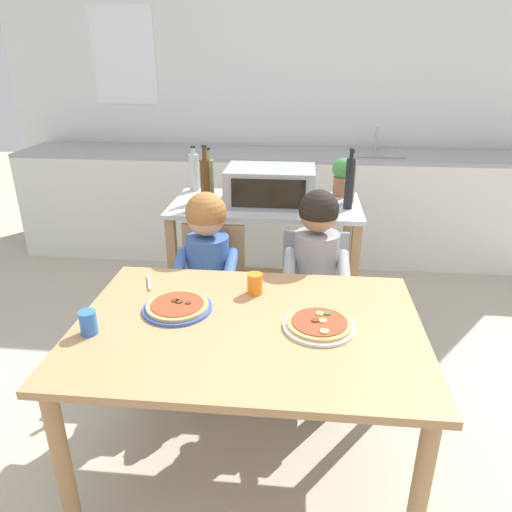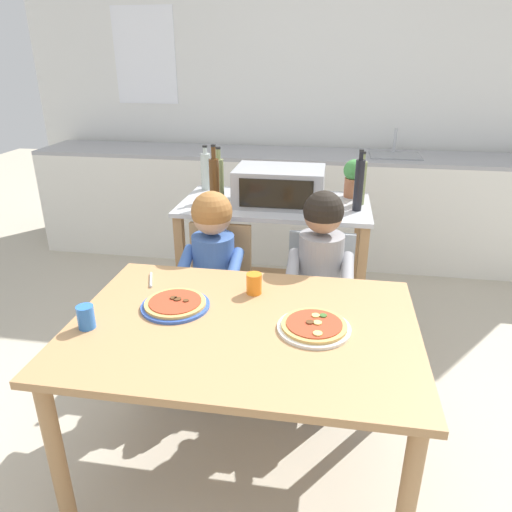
% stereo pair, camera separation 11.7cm
% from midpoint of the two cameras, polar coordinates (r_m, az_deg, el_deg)
% --- Properties ---
extents(ground_plane, '(11.25, 11.25, 0.00)m').
position_cam_midpoint_polar(ground_plane, '(3.15, 3.55, -9.05)').
color(ground_plane, '#B7AD99').
extents(back_wall_tiled, '(4.97, 0.13, 2.70)m').
position_cam_midpoint_polar(back_wall_tiled, '(4.42, 6.48, 18.83)').
color(back_wall_tiled, white).
rests_on(back_wall_tiled, ground).
extents(kitchen_counter, '(4.47, 0.60, 1.11)m').
position_cam_midpoint_polar(kitchen_counter, '(4.18, 5.68, 6.07)').
color(kitchen_counter, silver).
rests_on(kitchen_counter, ground).
extents(kitchen_island_cart, '(1.10, 0.61, 0.87)m').
position_cam_midpoint_polar(kitchen_island_cart, '(2.90, 3.38, 1.05)').
color(kitchen_island_cart, '#B7BABF').
rests_on(kitchen_island_cart, ground).
extents(toaster_oven, '(0.50, 0.35, 0.21)m').
position_cam_midpoint_polar(toaster_oven, '(2.76, 3.98, 8.35)').
color(toaster_oven, '#999BA0').
rests_on(toaster_oven, kitchen_island_cart).
extents(bottle_brown_beer, '(0.06, 0.06, 0.31)m').
position_cam_midpoint_polar(bottle_brown_beer, '(2.85, -3.29, 9.34)').
color(bottle_brown_beer, olive).
rests_on(bottle_brown_beer, kitchen_island_cart).
extents(bottle_clear_vinegar, '(0.06, 0.06, 0.28)m').
position_cam_midpoint_polar(bottle_clear_vinegar, '(3.07, -4.94, 10.14)').
color(bottle_clear_vinegar, '#ADB7B2').
rests_on(bottle_clear_vinegar, kitchen_island_cart).
extents(bottle_slim_sauce, '(0.06, 0.06, 0.35)m').
position_cam_midpoint_polar(bottle_slim_sauce, '(2.70, -3.76, 8.91)').
color(bottle_slim_sauce, '#4C2D14').
rests_on(bottle_slim_sauce, kitchen_island_cart).
extents(bottle_squat_spirits, '(0.05, 0.05, 0.34)m').
position_cam_midpoint_polar(bottle_squat_spirits, '(2.69, 13.45, 8.34)').
color(bottle_squat_spirits, black).
rests_on(bottle_squat_spirits, kitchen_island_cart).
extents(bottle_tall_green_wine, '(0.06, 0.06, 0.30)m').
position_cam_midpoint_polar(bottle_tall_green_wine, '(2.82, 13.65, 8.62)').
color(bottle_tall_green_wine, olive).
rests_on(bottle_tall_green_wine, kitchen_island_cart).
extents(potted_herb_plant, '(0.13, 0.13, 0.23)m').
position_cam_midpoint_polar(potted_herb_plant, '(2.96, 12.78, 9.23)').
color(potted_herb_plant, '#9E5B3D').
rests_on(potted_herb_plant, kitchen_island_cart).
extents(dining_table, '(1.30, 0.92, 0.74)m').
position_cam_midpoint_polar(dining_table, '(1.86, 0.30, -10.64)').
color(dining_table, '#AD7F51').
rests_on(dining_table, ground).
extents(dining_chair_left, '(0.36, 0.36, 0.81)m').
position_cam_midpoint_polar(dining_chair_left, '(2.63, -3.36, -3.85)').
color(dining_chair_left, tan).
rests_on(dining_chair_left, ground).
extents(dining_chair_right, '(0.36, 0.36, 0.81)m').
position_cam_midpoint_polar(dining_chair_right, '(2.54, 8.83, -5.21)').
color(dining_chair_right, gray).
rests_on(dining_chair_right, ground).
extents(child_in_blue_striped_shirt, '(0.32, 0.42, 1.02)m').
position_cam_midpoint_polar(child_in_blue_striped_shirt, '(2.44, -4.06, -0.87)').
color(child_in_blue_striped_shirt, '#424C6B').
rests_on(child_in_blue_striped_shirt, ground).
extents(child_in_grey_shirt, '(0.32, 0.42, 1.06)m').
position_cam_midpoint_polar(child_in_grey_shirt, '(2.34, 9.07, -2.08)').
color(child_in_grey_shirt, '#424C6B').
rests_on(child_in_grey_shirt, ground).
extents(pizza_plate_blue_rimmed, '(0.27, 0.27, 0.03)m').
position_cam_midpoint_polar(pizza_plate_blue_rimmed, '(1.93, -7.92, -5.78)').
color(pizza_plate_blue_rimmed, '#3356B7').
rests_on(pizza_plate_blue_rimmed, dining_table).
extents(pizza_plate_white, '(0.27, 0.27, 0.03)m').
position_cam_midpoint_polar(pizza_plate_white, '(1.79, 8.86, -8.29)').
color(pizza_plate_white, white).
rests_on(pizza_plate_white, dining_table).
extents(drinking_cup_orange, '(0.07, 0.07, 0.09)m').
position_cam_midpoint_polar(drinking_cup_orange, '(2.00, 1.37, -3.34)').
color(drinking_cup_orange, orange).
rests_on(drinking_cup_orange, dining_table).
extents(drinking_cup_blue, '(0.06, 0.06, 0.09)m').
position_cam_midpoint_polar(drinking_cup_blue, '(1.85, -18.01, -6.99)').
color(drinking_cup_blue, blue).
rests_on(drinking_cup_blue, dining_table).
extents(serving_spoon, '(0.06, 0.14, 0.01)m').
position_cam_midpoint_polar(serving_spoon, '(2.16, -10.97, -2.83)').
color(serving_spoon, '#B7BABF').
rests_on(serving_spoon, dining_table).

